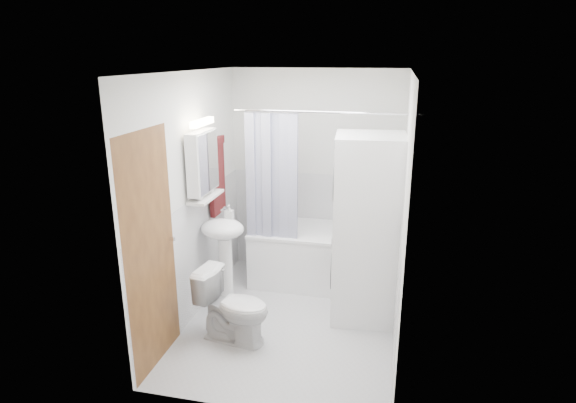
% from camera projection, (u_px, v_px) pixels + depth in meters
% --- Properties ---
extents(floor, '(2.60, 2.60, 0.00)m').
position_uv_depth(floor, '(292.00, 320.00, 4.79)').
color(floor, '#B6B6BA').
rests_on(floor, ground).
extents(room_walls, '(2.60, 2.60, 2.60)m').
position_uv_depth(room_walls, '(292.00, 176.00, 4.36)').
color(room_walls, silver).
rests_on(room_walls, ground).
extents(wainscot, '(1.98, 2.58, 2.58)m').
position_uv_depth(wainscot, '(298.00, 254.00, 4.89)').
color(wainscot, white).
rests_on(wainscot, ground).
extents(door, '(0.05, 2.00, 2.00)m').
position_uv_depth(door, '(172.00, 239.00, 4.19)').
color(door, brown).
rests_on(door, ground).
extents(bathtub, '(1.69, 0.80, 0.64)m').
position_uv_depth(bathtub, '(326.00, 254.00, 5.51)').
color(bathtub, white).
rests_on(bathtub, ground).
extents(tub_spout, '(0.04, 0.12, 0.04)m').
position_uv_depth(tub_spout, '(349.00, 196.00, 5.59)').
color(tub_spout, silver).
rests_on(tub_spout, room_walls).
extents(curtain_rod, '(1.87, 0.02, 0.02)m').
position_uv_depth(curtain_rod, '(325.00, 112.00, 4.71)').
color(curtain_rod, silver).
rests_on(curtain_rod, room_walls).
extents(shower_curtain, '(0.55, 0.02, 1.45)m').
position_uv_depth(shower_curtain, '(271.00, 183.00, 5.05)').
color(shower_curtain, '#141848').
rests_on(shower_curtain, curtain_rod).
extents(sink, '(0.44, 0.37, 1.04)m').
position_uv_depth(sink, '(224.00, 242.00, 4.91)').
color(sink, white).
rests_on(sink, ground).
extents(medicine_cabinet, '(0.13, 0.50, 0.71)m').
position_uv_depth(medicine_cabinet, '(203.00, 160.00, 4.62)').
color(medicine_cabinet, white).
rests_on(medicine_cabinet, room_walls).
extents(shelf, '(0.18, 0.54, 0.02)m').
position_uv_depth(shelf, '(206.00, 197.00, 4.72)').
color(shelf, silver).
rests_on(shelf, room_walls).
extents(shower_caddy, '(0.22, 0.06, 0.02)m').
position_uv_depth(shower_caddy, '(354.00, 181.00, 5.52)').
color(shower_caddy, silver).
rests_on(shower_caddy, room_walls).
extents(towel, '(0.07, 0.35, 0.84)m').
position_uv_depth(towel, '(217.00, 175.00, 5.11)').
color(towel, '#511A15').
rests_on(towel, room_walls).
extents(washer_dryer, '(0.71, 0.70, 1.84)m').
position_uv_depth(washer_dryer, '(367.00, 229.00, 4.66)').
color(washer_dryer, white).
rests_on(washer_dryer, ground).
extents(toilet, '(0.73, 0.48, 0.67)m').
position_uv_depth(toilet, '(234.00, 307.00, 4.39)').
color(toilet, white).
rests_on(toilet, ground).
extents(soap_pump, '(0.08, 0.17, 0.08)m').
position_uv_depth(soap_pump, '(229.00, 217.00, 4.90)').
color(soap_pump, gray).
rests_on(soap_pump, sink).
extents(shelf_bottle, '(0.07, 0.18, 0.07)m').
position_uv_depth(shelf_bottle, '(200.00, 196.00, 4.57)').
color(shelf_bottle, gray).
rests_on(shelf_bottle, shelf).
extents(shelf_cup, '(0.10, 0.09, 0.10)m').
position_uv_depth(shelf_cup, '(210.00, 188.00, 4.82)').
color(shelf_cup, gray).
rests_on(shelf_cup, shelf).
extents(shampoo_a, '(0.13, 0.17, 0.13)m').
position_uv_depth(shampoo_a, '(345.00, 174.00, 5.52)').
color(shampoo_a, gray).
rests_on(shampoo_a, shower_caddy).
extents(shampoo_b, '(0.08, 0.21, 0.08)m').
position_uv_depth(shampoo_b, '(355.00, 177.00, 5.50)').
color(shampoo_b, '#2F279F').
rests_on(shampoo_b, shower_caddy).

